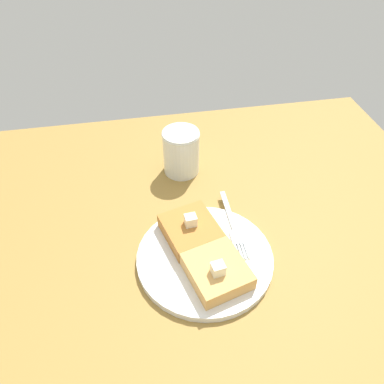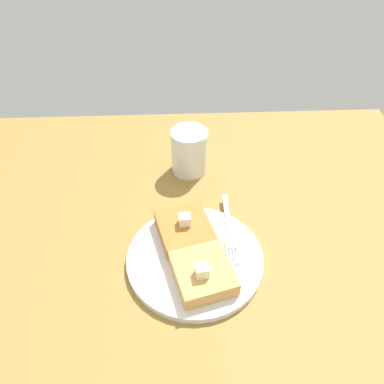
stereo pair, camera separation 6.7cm
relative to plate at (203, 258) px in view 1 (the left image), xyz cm
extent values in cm
cube|color=olive|center=(-4.21, -0.25, -1.88)|extent=(99.63, 99.63, 2.34)
cylinder|color=silver|center=(0.00, 0.00, -0.09)|extent=(22.21, 22.21, 1.24)
torus|color=#3A2D3B|center=(0.00, 0.00, 0.13)|extent=(22.21, 22.21, 0.80)
cube|color=tan|center=(-4.62, -1.25, 1.86)|extent=(11.03, 10.55, 2.67)
cube|color=#AF6E2E|center=(4.62, 1.25, 1.86)|extent=(11.03, 10.55, 2.67)
cube|color=#F0EDC9|center=(-5.38, -1.00, 4.15)|extent=(1.99, 2.15, 1.91)
cube|color=#F2E9C9|center=(4.76, 1.23, 4.15)|extent=(1.88, 2.05, 1.91)
cube|color=silver|center=(8.94, -6.50, 0.71)|extent=(10.01, 1.06, 0.36)
cube|color=silver|center=(2.54, -6.40, 0.71)|extent=(2.83, 2.24, 0.36)
cube|color=silver|center=(-0.48, -7.18, 0.71)|extent=(3.20, 0.37, 0.36)
cube|color=silver|center=(-0.47, -6.63, 0.71)|extent=(3.20, 0.37, 0.36)
cube|color=silver|center=(-0.46, -6.08, 0.71)|extent=(3.20, 0.37, 0.36)
cube|color=silver|center=(-0.45, -5.53, 0.71)|extent=(3.20, 0.37, 0.36)
cylinder|color=#47230D|center=(23.58, -0.60, 3.11)|extent=(6.71, 6.71, 7.62)
cylinder|color=silver|center=(23.58, -0.60, 4.00)|extent=(7.30, 7.30, 9.41)
torus|color=silver|center=(23.58, -0.60, 8.25)|extent=(7.50, 7.50, 0.50)
camera|label=1|loc=(-36.26, 8.54, 49.71)|focal=35.00mm
camera|label=2|loc=(-37.02, 1.89, 49.71)|focal=35.00mm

